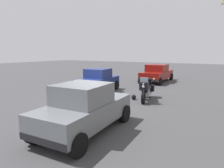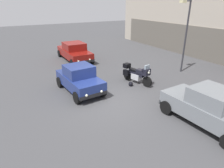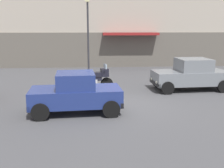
{
  "view_description": "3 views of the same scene",
  "coord_description": "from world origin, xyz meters",
  "px_view_note": "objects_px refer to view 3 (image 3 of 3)",
  "views": [
    {
      "loc": [
        8.78,
        6.52,
        2.64
      ],
      "look_at": [
        -1.24,
        0.58,
        0.73
      ],
      "focal_mm": 31.25,
      "sensor_mm": 36.0,
      "label": 1
    },
    {
      "loc": [
        8.05,
        -4.37,
        4.8
      ],
      "look_at": [
        -0.61,
        0.56,
        0.61
      ],
      "focal_mm": 31.49,
      "sensor_mm": 36.0,
      "label": 2
    },
    {
      "loc": [
        -1.19,
        -10.79,
        3.22
      ],
      "look_at": [
        -0.34,
        0.91,
        0.73
      ],
      "focal_mm": 43.01,
      "sensor_mm": 36.0,
      "label": 3
    }
  ],
  "objects_px": {
    "motorcycle": "(91,79)",
    "helmet": "(96,91)",
    "car_hatchback_near": "(191,75)",
    "bollard_curbside": "(183,67)",
    "streetlamp_curbside": "(88,31)",
    "car_compact_side": "(76,93)"
  },
  "relations": [
    {
      "from": "motorcycle",
      "to": "helmet",
      "type": "relative_size",
      "value": 7.99
    },
    {
      "from": "car_hatchback_near",
      "to": "bollard_curbside",
      "type": "relative_size",
      "value": 4.34
    },
    {
      "from": "motorcycle",
      "to": "bollard_curbside",
      "type": "height_order",
      "value": "motorcycle"
    },
    {
      "from": "streetlamp_curbside",
      "to": "car_hatchback_near",
      "type": "bearing_deg",
      "value": -38.43
    },
    {
      "from": "helmet",
      "to": "streetlamp_curbside",
      "type": "xyz_separation_m",
      "value": [
        -0.42,
        4.68,
        2.86
      ]
    },
    {
      "from": "car_hatchback_near",
      "to": "streetlamp_curbside",
      "type": "height_order",
      "value": "streetlamp_curbside"
    },
    {
      "from": "car_hatchback_near",
      "to": "car_compact_side",
      "type": "distance_m",
      "value": 6.67
    },
    {
      "from": "motorcycle",
      "to": "car_compact_side",
      "type": "distance_m",
      "value": 3.64
    },
    {
      "from": "car_compact_side",
      "to": "streetlamp_curbside",
      "type": "distance_m",
      "value": 7.99
    },
    {
      "from": "car_hatchback_near",
      "to": "motorcycle",
      "type": "bearing_deg",
      "value": -4.81
    },
    {
      "from": "car_compact_side",
      "to": "bollard_curbside",
      "type": "xyz_separation_m",
      "value": [
        6.97,
        8.17,
        -0.29
      ]
    },
    {
      "from": "car_hatchback_near",
      "to": "bollard_curbside",
      "type": "xyz_separation_m",
      "value": [
        1.25,
        4.74,
        -0.33
      ]
    },
    {
      "from": "helmet",
      "to": "car_compact_side",
      "type": "bearing_deg",
      "value": -105.1
    },
    {
      "from": "motorcycle",
      "to": "car_compact_side",
      "type": "height_order",
      "value": "car_compact_side"
    },
    {
      "from": "streetlamp_curbside",
      "to": "motorcycle",
      "type": "bearing_deg",
      "value": -87.77
    },
    {
      "from": "car_hatchback_near",
      "to": "streetlamp_curbside",
      "type": "relative_size",
      "value": 0.79
    },
    {
      "from": "motorcycle",
      "to": "streetlamp_curbside",
      "type": "relative_size",
      "value": 0.45
    },
    {
      "from": "motorcycle",
      "to": "car_compact_side",
      "type": "bearing_deg",
      "value": -111.06
    },
    {
      "from": "car_compact_side",
      "to": "bollard_curbside",
      "type": "distance_m",
      "value": 10.74
    },
    {
      "from": "motorcycle",
      "to": "streetlamp_curbside",
      "type": "xyz_separation_m",
      "value": [
        -0.16,
        4.07,
        2.38
      ]
    },
    {
      "from": "helmet",
      "to": "bollard_curbside",
      "type": "bearing_deg",
      "value": 40.08
    },
    {
      "from": "motorcycle",
      "to": "car_hatchback_near",
      "type": "relative_size",
      "value": 0.57
    }
  ]
}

